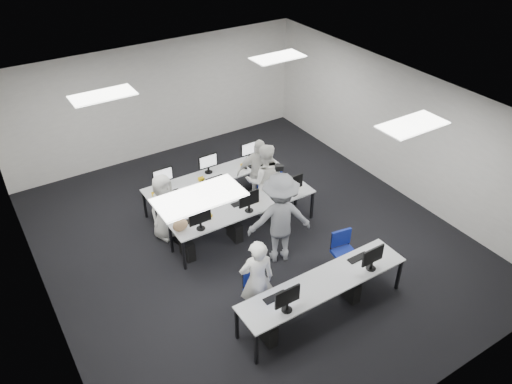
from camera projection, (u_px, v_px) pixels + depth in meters
room at (249, 179)px, 9.70m from camera, size 9.00×9.02×3.00m
ceiling_panels at (249, 109)px, 8.87m from camera, size 5.20×4.60×0.02m
desk_front at (324, 284)px, 8.48m from camera, size 3.20×0.70×0.73m
desk_mid at (245, 208)px, 10.30m from camera, size 3.20×0.70×0.73m
desk_back at (212, 178)px, 11.28m from camera, size 3.20×0.70×0.73m
equipment_front at (314, 302)px, 8.57m from camera, size 2.51×0.41×1.19m
equipment_mid at (237, 224)px, 10.39m from camera, size 2.91×0.41×1.19m
equipment_back at (220, 187)px, 11.56m from camera, size 2.91×0.41×1.19m
chair_0 at (259, 297)px, 8.79m from camera, size 0.46×0.49×0.85m
chair_1 at (344, 261)px, 9.57m from camera, size 0.50×0.54×0.88m
chair_2 at (180, 228)px, 10.43m from camera, size 0.54×0.57×0.86m
chair_3 at (226, 209)px, 10.92m from camera, size 0.61×0.64×0.99m
chair_4 at (268, 195)px, 11.40m from camera, size 0.56×0.58×0.90m
chair_5 at (189, 220)px, 10.60m from camera, size 0.46×0.50×0.92m
chair_6 at (216, 204)px, 11.11m from camera, size 0.58×0.60×0.93m
chair_7 at (269, 188)px, 11.65m from camera, size 0.45×0.49×0.92m
handbag at (180, 225)px, 9.55m from camera, size 0.31×0.20×0.25m
student_0 at (257, 280)px, 8.35m from camera, size 0.69×0.54×1.66m
student_1 at (264, 180)px, 10.87m from camera, size 1.02×0.92×1.72m
student_2 at (164, 207)px, 10.24m from camera, size 0.83×0.67×1.48m
student_3 at (259, 173)px, 11.14m from camera, size 1.06×0.78×1.68m
photographer at (280, 218)px, 9.54m from camera, size 1.42×1.12×1.93m
dslr_camera at (279, 168)px, 9.11m from camera, size 0.20×0.22×0.10m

